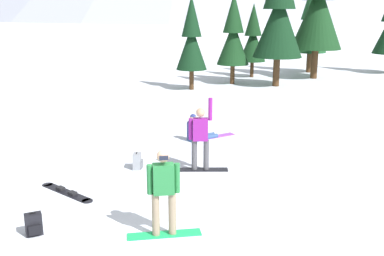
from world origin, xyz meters
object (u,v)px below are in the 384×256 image
(snowboarder_background, at_px, (198,131))
(pine_tree_twin, at_px, (253,37))
(backpack_grey, at_px, (137,161))
(pine_tree_short, at_px, (233,35))
(loose_snowboard_far_spare, at_px, (67,192))
(pine_tree_young, at_px, (318,4))
(snowboarder_midground, at_px, (200,137))
(backpack_black, at_px, (34,225))
(pine_tree_leaning, at_px, (279,12))
(snowboarder_foreground, at_px, (164,191))
(pine_tree_slender, at_px, (192,39))
(pine_tree_tall, at_px, (311,22))

(snowboarder_background, height_order, pine_tree_twin, pine_tree_twin)
(backpack_grey, distance_m, pine_tree_short, 14.83)
(loose_snowboard_far_spare, bearing_deg, pine_tree_young, 64.94)
(snowboarder_midground, relative_size, pine_tree_young, 0.25)
(snowboarder_midground, height_order, pine_tree_young, pine_tree_young)
(backpack_grey, height_order, backpack_black, same)
(pine_tree_young, bearing_deg, pine_tree_leaning, -129.98)
(snowboarder_foreground, height_order, snowboarder_midground, snowboarder_midground)
(backpack_grey, bearing_deg, snowboarder_midground, 2.03)
(backpack_grey, bearing_deg, pine_tree_slender, 88.57)
(pine_tree_leaning, bearing_deg, snowboarder_foreground, -101.49)
(pine_tree_twin, distance_m, pine_tree_leaning, 3.76)
(backpack_black, relative_size, pine_tree_tall, 0.08)
(pine_tree_slender, bearing_deg, pine_tree_leaning, 18.42)
(pine_tree_leaning, bearing_deg, backpack_black, -108.96)
(backpack_black, height_order, pine_tree_tall, pine_tree_tall)
(pine_tree_leaning, relative_size, pine_tree_short, 1.45)
(snowboarder_midground, height_order, pine_tree_leaning, pine_tree_leaning)
(snowboarder_midground, bearing_deg, pine_tree_leaning, 77.16)
(backpack_grey, bearing_deg, backpack_black, -107.61)
(pine_tree_twin, bearing_deg, snowboarder_midground, -96.43)
(pine_tree_twin, height_order, pine_tree_young, pine_tree_young)
(snowboarder_foreground, height_order, pine_tree_tall, pine_tree_tall)
(pine_tree_twin, relative_size, pine_tree_tall, 0.74)
(snowboarder_background, height_order, backpack_black, snowboarder_background)
(snowboarder_foreground, xyz_separation_m, pine_tree_twin, (2.34, 20.73, 1.51))
(snowboarder_background, bearing_deg, snowboarder_foreground, -90.96)
(pine_tree_leaning, bearing_deg, pine_tree_short, 167.83)
(backpack_grey, distance_m, pine_tree_twin, 17.61)
(snowboarder_foreground, distance_m, pine_tree_short, 18.18)
(loose_snowboard_far_spare, height_order, pine_tree_leaning, pine_tree_leaning)
(snowboarder_foreground, relative_size, snowboarder_midground, 0.87)
(pine_tree_short, bearing_deg, backpack_grey, -99.67)
(pine_tree_slender, bearing_deg, backpack_black, -95.41)
(backpack_black, height_order, pine_tree_short, pine_tree_short)
(snowboarder_background, bearing_deg, pine_tree_short, 84.84)
(loose_snowboard_far_spare, xyz_separation_m, pine_tree_young, (8.76, 18.73, 4.42))
(snowboarder_midground, distance_m, snowboarder_background, 2.94)
(pine_tree_young, bearing_deg, backpack_grey, -113.67)
(snowboarder_background, bearing_deg, pine_tree_leaning, 72.51)
(backpack_black, bearing_deg, pine_tree_tall, 69.60)
(backpack_black, bearing_deg, pine_tree_leaning, 71.04)
(snowboarder_background, bearing_deg, loose_snowboard_far_spare, -120.25)
(pine_tree_twin, height_order, pine_tree_tall, pine_tree_tall)
(pine_tree_slender, bearing_deg, snowboarder_foreground, -86.43)
(loose_snowboard_far_spare, xyz_separation_m, pine_tree_slender, (1.65, 14.18, 2.64))
(pine_tree_slender, bearing_deg, pine_tree_young, 32.64)
(snowboarder_midground, xyz_separation_m, pine_tree_slender, (-1.41, 12.30, 1.71))
(snowboarder_background, xyz_separation_m, pine_tree_young, (6.00, 14.00, 4.13))
(pine_tree_tall, distance_m, pine_tree_leaning, 6.29)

